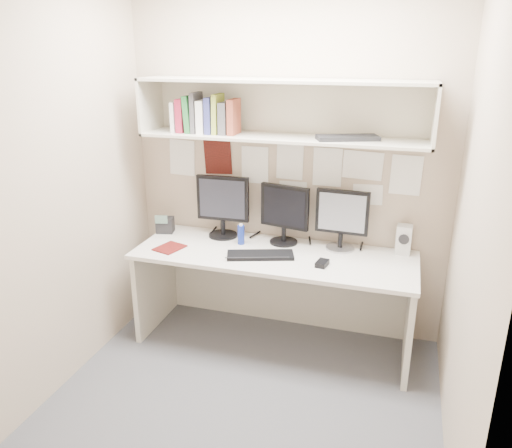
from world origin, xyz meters
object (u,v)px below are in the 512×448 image
(monitor_right, at_px, (342,217))
(desk, at_px, (274,298))
(keyboard, at_px, (260,255))
(maroon_notebook, at_px, (170,248))
(monitor_left, at_px, (223,204))
(desk_phone, at_px, (165,225))
(monitor_center, at_px, (284,212))
(speaker, at_px, (404,239))

(monitor_right, bearing_deg, desk, -150.85)
(keyboard, height_order, maroon_notebook, keyboard)
(keyboard, relative_size, maroon_notebook, 2.28)
(monitor_left, height_order, desk_phone, monitor_left)
(monitor_center, xyz_separation_m, desk_phone, (-0.96, -0.06, -0.18))
(desk, distance_m, monitor_left, 0.81)
(monitor_center, distance_m, speaker, 0.87)
(speaker, bearing_deg, keyboard, -157.20)
(monitor_center, distance_m, maroon_notebook, 0.88)
(maroon_notebook, height_order, desk_phone, desk_phone)
(monitor_left, distance_m, maroon_notebook, 0.53)
(maroon_notebook, bearing_deg, monitor_left, 68.99)
(monitor_left, relative_size, monitor_center, 1.08)
(desk_phone, bearing_deg, speaker, -10.27)
(desk, xyz_separation_m, keyboard, (-0.07, -0.10, 0.38))
(desk, xyz_separation_m, monitor_right, (0.44, 0.22, 0.61))
(desk, bearing_deg, desk_phone, 170.39)
(keyboard, bearing_deg, monitor_center, 55.37)
(monitor_left, distance_m, keyboard, 0.56)
(desk, relative_size, monitor_right, 4.54)
(keyboard, bearing_deg, speaker, 2.15)
(monitor_left, relative_size, keyboard, 1.02)
(keyboard, bearing_deg, desk, 33.85)
(desk_phone, bearing_deg, monitor_right, -11.00)
(monitor_right, height_order, speaker, monitor_right)
(speaker, xyz_separation_m, maroon_notebook, (-1.63, -0.41, -0.10))
(speaker, relative_size, maroon_notebook, 1.02)
(keyboard, bearing_deg, maroon_notebook, 165.80)
(desk, height_order, monitor_left, monitor_left)
(monitor_right, bearing_deg, monitor_center, -177.34)
(monitor_center, distance_m, desk_phone, 0.98)
(maroon_notebook, distance_m, desk_phone, 0.36)
(monitor_left, distance_m, desk_phone, 0.51)
(desk, relative_size, keyboard, 4.30)
(monitor_center, height_order, speaker, monitor_center)
(speaker, height_order, maroon_notebook, speaker)
(desk, height_order, monitor_right, monitor_right)
(monitor_left, xyz_separation_m, maroon_notebook, (-0.28, -0.37, -0.25))
(monitor_left, relative_size, monitor_right, 1.08)
(maroon_notebook, relative_size, desk_phone, 1.30)
(keyboard, bearing_deg, monitor_left, 122.91)
(monitor_left, xyz_separation_m, desk_phone, (-0.47, -0.06, -0.20))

